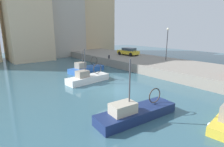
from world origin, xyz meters
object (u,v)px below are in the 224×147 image
object	(u,v)px
fishing_boat_white	(90,81)
parked_car_yellow	(128,51)
fishing_boat_blue	(88,71)
quay_streetlamp	(167,39)
fishing_boat_navy	(140,115)
mooring_bollard_mid	(109,57)

from	to	relation	value
fishing_boat_white	parked_car_yellow	distance (m)	14.35
fishing_boat_blue	quay_streetlamp	bearing A→B (deg)	-28.03
fishing_boat_blue	parked_car_yellow	world-z (taller)	fishing_boat_blue
fishing_boat_navy	mooring_bollard_mid	xyz separation A→B (m)	(9.42, 15.30, 1.37)
parked_car_yellow	quay_streetlamp	world-z (taller)	quay_streetlamp
fishing_boat_blue	mooring_bollard_mid	size ratio (longest dim) A/B	11.16
fishing_boat_blue	parked_car_yellow	distance (m)	10.36
fishing_boat_navy	parked_car_yellow	xyz separation A→B (m)	(14.59, 16.12, 1.80)
fishing_boat_blue	quay_streetlamp	size ratio (longest dim) A/B	1.27
parked_car_yellow	fishing_boat_white	bearing A→B (deg)	-151.82
fishing_boat_navy	fishing_boat_blue	world-z (taller)	fishing_boat_navy
fishing_boat_white	quay_streetlamp	world-z (taller)	quay_streetlamp
fishing_boat_white	quay_streetlamp	bearing A→B (deg)	-4.39
fishing_boat_blue	quay_streetlamp	xyz separation A→B (m)	(10.44, -5.56, 4.34)
fishing_boat_white	mooring_bollard_mid	size ratio (longest dim) A/B	10.61
fishing_boat_white	quay_streetlamp	size ratio (longest dim) A/B	1.21
parked_car_yellow	mooring_bollard_mid	size ratio (longest dim) A/B	7.58
parked_car_yellow	fishing_boat_navy	bearing A→B (deg)	-132.16
fishing_boat_white	fishing_boat_blue	size ratio (longest dim) A/B	0.95
fishing_boat_navy	mooring_bollard_mid	world-z (taller)	fishing_boat_navy
fishing_boat_navy	fishing_boat_blue	xyz separation A→B (m)	(4.63, 13.95, 0.00)
mooring_bollard_mid	quay_streetlamp	xyz separation A→B (m)	(5.65, -6.90, 2.98)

